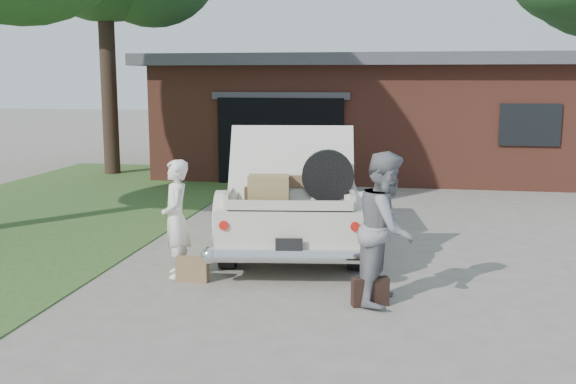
# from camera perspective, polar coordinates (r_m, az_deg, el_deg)

# --- Properties ---
(ground) EXTENTS (90.00, 90.00, 0.00)m
(ground) POSITION_cam_1_polar(r_m,az_deg,el_deg) (9.24, -0.65, -7.36)
(ground) COLOR gray
(ground) RESTS_ON ground
(grass_strip) EXTENTS (6.00, 16.00, 0.02)m
(grass_strip) POSITION_cam_1_polar(r_m,az_deg,el_deg) (13.96, -21.01, -2.11)
(grass_strip) COLOR #2D4C1E
(grass_strip) RESTS_ON ground
(house) EXTENTS (12.80, 7.80, 3.30)m
(house) POSITION_cam_1_polar(r_m,az_deg,el_deg) (20.19, 8.18, 6.66)
(house) COLOR brown
(house) RESTS_ON ground
(sedan) EXTENTS (2.75, 5.57, 2.03)m
(sedan) POSITION_cam_1_polar(r_m,az_deg,el_deg) (11.24, 0.61, -0.17)
(sedan) COLOR beige
(sedan) RESTS_ON ground
(woman_left) EXTENTS (0.58, 0.69, 1.61)m
(woman_left) POSITION_cam_1_polar(r_m,az_deg,el_deg) (9.32, -9.47, -2.23)
(woman_left) COLOR white
(woman_left) RESTS_ON ground
(woman_right) EXTENTS (0.84, 1.00, 1.85)m
(woman_right) POSITION_cam_1_polar(r_m,az_deg,el_deg) (8.18, 8.32, -3.03)
(woman_right) COLOR gray
(woman_right) RESTS_ON ground
(suitcase_left) EXTENTS (0.44, 0.14, 0.34)m
(suitcase_left) POSITION_cam_1_polar(r_m,az_deg,el_deg) (9.18, -8.11, -6.49)
(suitcase_left) COLOR olive
(suitcase_left) RESTS_ON ground
(suitcase_right) EXTENTS (0.47, 0.29, 0.34)m
(suitcase_right) POSITION_cam_1_polar(r_m,az_deg,el_deg) (8.22, 6.97, -8.38)
(suitcase_right) COLOR black
(suitcase_right) RESTS_ON ground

